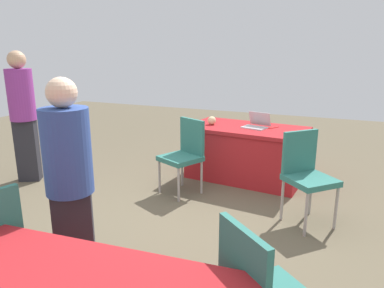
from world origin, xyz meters
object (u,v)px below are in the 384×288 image
(chair_tucked_left, at_px, (185,152))
(laptop_silver, at_px, (256,125))
(table_foreground, at_px, (246,153))
(chair_back_row, at_px, (306,172))
(scissors_red, at_px, (273,128))
(person_attendee_standing, at_px, (23,110))
(person_presenter, at_px, (69,177))
(yarn_ball, at_px, (212,120))

(chair_tucked_left, bearing_deg, laptop_silver, -105.90)
(table_foreground, height_order, chair_back_row, chair_back_row)
(chair_back_row, distance_m, scissors_red, 1.31)
(person_attendee_standing, height_order, laptop_silver, person_attendee_standing)
(scissors_red, bearing_deg, person_presenter, 11.94)
(chair_back_row, bearing_deg, yarn_ball, -81.98)
(chair_back_row, distance_m, person_attendee_standing, 3.72)
(table_foreground, xyz_separation_m, person_presenter, (0.56, 2.88, 0.52))
(person_attendee_standing, relative_size, scissors_red, 9.88)
(person_attendee_standing, bearing_deg, yarn_ball, 178.71)
(laptop_silver, bearing_deg, scissors_red, -148.33)
(person_presenter, distance_m, scissors_red, 3.10)
(chair_tucked_left, xyz_separation_m, scissors_red, (-0.93, -0.90, 0.21))
(table_foreground, xyz_separation_m, chair_back_row, (-0.92, 1.08, 0.19))
(person_attendee_standing, distance_m, scissors_red, 3.41)
(chair_back_row, height_order, yarn_ball, chair_back_row)
(chair_back_row, relative_size, laptop_silver, 2.57)
(chair_tucked_left, xyz_separation_m, person_presenter, (-0.02, 2.07, 0.36))
(chair_tucked_left, height_order, scissors_red, chair_tucked_left)
(person_attendee_standing, distance_m, laptop_silver, 3.18)
(yarn_ball, bearing_deg, person_presenter, 88.93)
(table_foreground, distance_m, person_presenter, 2.98)
(chair_tucked_left, distance_m, person_presenter, 2.10)
(scissors_red, bearing_deg, chair_tucked_left, -17.12)
(laptop_silver, relative_size, scissors_red, 2.10)
(table_foreground, relative_size, person_presenter, 1.05)
(person_presenter, xyz_separation_m, laptop_silver, (-0.68, -2.89, -0.11))
(table_foreground, distance_m, laptop_silver, 0.43)
(scissors_red, bearing_deg, person_attendee_standing, -37.42)
(person_presenter, height_order, person_attendee_standing, person_attendee_standing)
(laptop_silver, bearing_deg, yarn_ball, 18.76)
(chair_back_row, xyz_separation_m, yarn_ball, (1.43, -1.03, 0.24))
(table_foreground, xyz_separation_m, person_attendee_standing, (2.77, 1.28, 0.62))
(person_presenter, distance_m, person_attendee_standing, 2.73)
(chair_back_row, bearing_deg, person_attendee_standing, -42.86)
(person_presenter, height_order, laptop_silver, person_presenter)
(chair_tucked_left, height_order, chair_back_row, chair_back_row)
(person_presenter, height_order, scissors_red, person_presenter)
(chair_back_row, bearing_deg, scissors_red, -109.70)
(chair_tucked_left, height_order, laptop_silver, laptop_silver)
(person_presenter, bearing_deg, table_foreground, -137.98)
(table_foreground, xyz_separation_m, chair_tucked_left, (0.58, 0.82, 0.16))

